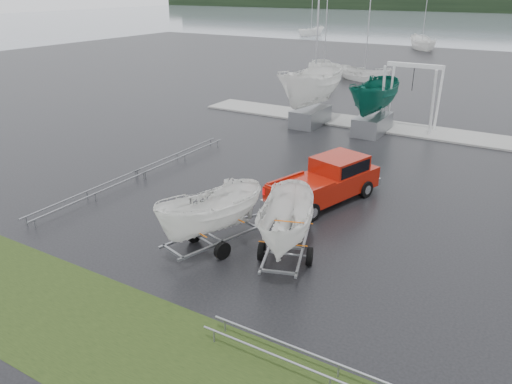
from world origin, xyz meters
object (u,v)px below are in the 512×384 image
Objects in this scene: trailer_hitched at (210,178)px; boat_hoist at (412,88)px; trailer_parked at (288,184)px; pickup_truck at (329,179)px.

boat_hoist is (1.59, 18.75, 0.04)m from trailer_hitched.
trailer_parked is (2.55, 0.66, 0.08)m from trailer_hitched.
trailer_hitched is 0.97× the size of trailer_parked.
trailer_hitched is 2.63m from trailer_parked.
boat_hoist is (-0.16, 12.80, 1.73)m from pickup_truck.
pickup_truck is 1.15× the size of trailer_parked.
pickup_truck is 6.42m from trailer_hitched.
boat_hoist is at bearing 101.53° from trailer_hitched.
boat_hoist reaches higher than pickup_truck.
pickup_truck is at bearing 79.45° from trailer_parked.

